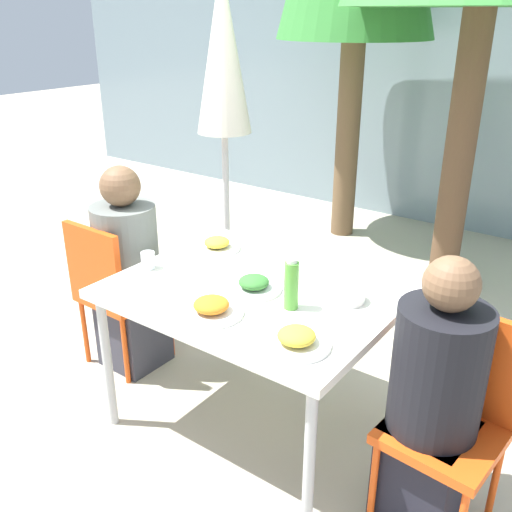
# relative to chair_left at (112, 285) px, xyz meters

# --- Properties ---
(ground_plane) EXTENTS (24.00, 24.00, 0.00)m
(ground_plane) POSITION_rel_chair_left_xyz_m (0.91, 0.07, -0.50)
(ground_plane) COLOR #B2A893
(building_facade) EXTENTS (10.00, 0.20, 3.00)m
(building_facade) POSITION_rel_chair_left_xyz_m (0.91, 3.46, 1.00)
(building_facade) COLOR gray
(building_facade) RESTS_ON ground
(dining_table) EXTENTS (1.23, 0.97, 0.73)m
(dining_table) POSITION_rel_chair_left_xyz_m (0.91, 0.07, 0.17)
(dining_table) COLOR silver
(dining_table) RESTS_ON ground
(chair_left) EXTENTS (0.40, 0.40, 0.86)m
(chair_left) POSITION_rel_chair_left_xyz_m (0.00, 0.00, 0.00)
(chair_left) COLOR #E54C14
(chair_left) RESTS_ON ground
(person_left) EXTENTS (0.34, 0.34, 1.15)m
(person_left) POSITION_rel_chair_left_xyz_m (0.05, 0.08, 0.04)
(person_left) COLOR #383842
(person_left) RESTS_ON ground
(chair_right) EXTENTS (0.43, 0.43, 0.86)m
(chair_right) POSITION_rel_chair_left_xyz_m (1.83, 0.07, 0.00)
(chair_right) COLOR #E54C14
(chair_right) RESTS_ON ground
(person_right) EXTENTS (0.33, 0.33, 1.12)m
(person_right) POSITION_rel_chair_left_xyz_m (1.78, -0.01, 0.03)
(person_right) COLOR black
(person_right) RESTS_ON ground
(closed_umbrella) EXTENTS (0.36, 0.36, 2.16)m
(closed_umbrella) POSITION_rel_chair_left_xyz_m (-0.11, 1.12, 1.05)
(closed_umbrella) COLOR #333333
(closed_umbrella) RESTS_ON ground
(plate_0) EXTENTS (0.24, 0.24, 0.07)m
(plate_0) POSITION_rel_chair_left_xyz_m (0.49, 0.30, 0.26)
(plate_0) COLOR white
(plate_0) RESTS_ON dining_table
(plate_1) EXTENTS (0.25, 0.25, 0.07)m
(plate_1) POSITION_rel_chair_left_xyz_m (0.93, 0.04, 0.26)
(plate_1) COLOR white
(plate_1) RESTS_ON dining_table
(plate_2) EXTENTS (0.26, 0.26, 0.07)m
(plate_2) POSITION_rel_chair_left_xyz_m (1.32, -0.23, 0.26)
(plate_2) COLOR white
(plate_2) RESTS_ON dining_table
(plate_3) EXTENTS (0.26, 0.26, 0.07)m
(plate_3) POSITION_rel_chair_left_xyz_m (0.92, -0.24, 0.26)
(plate_3) COLOR white
(plate_3) RESTS_ON dining_table
(bottle) EXTENTS (0.06, 0.06, 0.22)m
(bottle) POSITION_rel_chair_left_xyz_m (1.14, -0.00, 0.34)
(bottle) COLOR #51A338
(bottle) RESTS_ON dining_table
(drinking_cup) EXTENTS (0.07, 0.07, 0.08)m
(drinking_cup) POSITION_rel_chair_left_xyz_m (0.38, -0.07, 0.27)
(drinking_cup) COLOR white
(drinking_cup) RESTS_ON dining_table
(salad_bowl) EXTENTS (0.15, 0.15, 0.05)m
(salad_bowl) POSITION_rel_chair_left_xyz_m (1.30, 0.19, 0.26)
(salad_bowl) COLOR white
(salad_bowl) RESTS_ON dining_table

